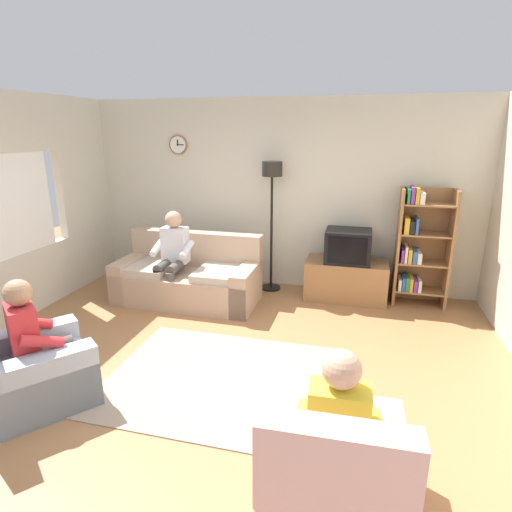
{
  "coord_description": "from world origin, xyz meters",
  "views": [
    {
      "loc": [
        1.18,
        -3.34,
        2.25
      ],
      "look_at": [
        0.11,
        0.83,
        0.96
      ],
      "focal_mm": 29.37,
      "sensor_mm": 36.0,
      "label": 1
    }
  ],
  "objects_px": {
    "bookshelf": "(419,246)",
    "armchair_near_window": "(31,372)",
    "armchair_near_bookshelf": "(335,477)",
    "person_in_right_armchair": "(338,422)",
    "tv": "(348,246)",
    "tv_stand": "(346,280)",
    "person_in_left_armchair": "(37,336)",
    "person_on_couch": "(172,253)",
    "floor_lamp": "(272,191)",
    "couch": "(188,279)"
  },
  "relations": [
    {
      "from": "bookshelf",
      "to": "armchair_near_window",
      "type": "bearing_deg",
      "value": -137.16
    },
    {
      "from": "armchair_near_bookshelf",
      "to": "person_in_right_armchair",
      "type": "relative_size",
      "value": 0.81
    },
    {
      "from": "tv",
      "to": "armchair_near_bookshelf",
      "type": "height_order",
      "value": "tv"
    },
    {
      "from": "tv_stand",
      "to": "person_in_left_armchair",
      "type": "height_order",
      "value": "person_in_left_armchair"
    },
    {
      "from": "armchair_near_window",
      "to": "person_on_couch",
      "type": "distance_m",
      "value": 2.38
    },
    {
      "from": "floor_lamp",
      "to": "person_in_left_armchair",
      "type": "xyz_separation_m",
      "value": [
        -1.33,
        -3.09,
        -0.85
      ]
    },
    {
      "from": "tv_stand",
      "to": "bookshelf",
      "type": "height_order",
      "value": "bookshelf"
    },
    {
      "from": "couch",
      "to": "tv",
      "type": "bearing_deg",
      "value": 15.79
    },
    {
      "from": "tv_stand",
      "to": "person_on_couch",
      "type": "relative_size",
      "value": 0.89
    },
    {
      "from": "armchair_near_bookshelf",
      "to": "person_in_left_armchair",
      "type": "height_order",
      "value": "person_in_left_armchair"
    },
    {
      "from": "bookshelf",
      "to": "person_on_couch",
      "type": "xyz_separation_m",
      "value": [
        -3.15,
        -0.79,
        -0.09
      ]
    },
    {
      "from": "tv",
      "to": "armchair_near_window",
      "type": "height_order",
      "value": "tv"
    },
    {
      "from": "couch",
      "to": "floor_lamp",
      "type": "relative_size",
      "value": 1.03
    },
    {
      "from": "person_in_right_armchair",
      "to": "person_in_left_armchair",
      "type": "bearing_deg",
      "value": 169.3
    },
    {
      "from": "bookshelf",
      "to": "floor_lamp",
      "type": "relative_size",
      "value": 0.85
    },
    {
      "from": "person_on_couch",
      "to": "tv",
      "type": "bearing_deg",
      "value": 17.27
    },
    {
      "from": "couch",
      "to": "person_in_left_armchair",
      "type": "relative_size",
      "value": 1.7
    },
    {
      "from": "armchair_near_window",
      "to": "armchair_near_bookshelf",
      "type": "xyz_separation_m",
      "value": [
        2.57,
        -0.49,
        0.0
      ]
    },
    {
      "from": "bookshelf",
      "to": "armchair_near_bookshelf",
      "type": "xyz_separation_m",
      "value": [
        -0.8,
        -3.62,
        -0.5
      ]
    },
    {
      "from": "person_in_left_armchair",
      "to": "floor_lamp",
      "type": "bearing_deg",
      "value": 66.7
    },
    {
      "from": "armchair_near_bookshelf",
      "to": "person_in_left_armchair",
      "type": "relative_size",
      "value": 0.81
    },
    {
      "from": "person_on_couch",
      "to": "person_in_right_armchair",
      "type": "xyz_separation_m",
      "value": [
        2.35,
        -2.74,
        -0.09
      ]
    },
    {
      "from": "tv",
      "to": "floor_lamp",
      "type": "height_order",
      "value": "floor_lamp"
    },
    {
      "from": "person_on_couch",
      "to": "person_in_right_armchair",
      "type": "height_order",
      "value": "person_on_couch"
    },
    {
      "from": "tv",
      "to": "tv_stand",
      "type": "bearing_deg",
      "value": 90.0
    },
    {
      "from": "tv_stand",
      "to": "floor_lamp",
      "type": "height_order",
      "value": "floor_lamp"
    },
    {
      "from": "tv",
      "to": "person_on_couch",
      "type": "xyz_separation_m",
      "value": [
        -2.25,
        -0.7,
        -0.06
      ]
    },
    {
      "from": "person_in_left_armchair",
      "to": "person_in_right_armchair",
      "type": "bearing_deg",
      "value": -10.7
    },
    {
      "from": "couch",
      "to": "person_in_left_armchair",
      "type": "height_order",
      "value": "person_in_left_armchair"
    },
    {
      "from": "armchair_near_window",
      "to": "person_in_left_armchair",
      "type": "height_order",
      "value": "person_in_left_armchair"
    },
    {
      "from": "couch",
      "to": "person_on_couch",
      "type": "distance_m",
      "value": 0.43
    },
    {
      "from": "tv_stand",
      "to": "person_on_couch",
      "type": "bearing_deg",
      "value": -162.16
    },
    {
      "from": "armchair_near_bookshelf",
      "to": "person_on_couch",
      "type": "bearing_deg",
      "value": 129.73
    },
    {
      "from": "armchair_near_window",
      "to": "couch",
      "type": "bearing_deg",
      "value": 80.99
    },
    {
      "from": "floor_lamp",
      "to": "person_in_right_armchair",
      "type": "relative_size",
      "value": 1.65
    },
    {
      "from": "tv_stand",
      "to": "person_in_left_armchair",
      "type": "bearing_deg",
      "value": -128.91
    },
    {
      "from": "bookshelf",
      "to": "person_in_right_armchair",
      "type": "xyz_separation_m",
      "value": [
        -0.8,
        -3.53,
        -0.19
      ]
    },
    {
      "from": "bookshelf",
      "to": "armchair_near_bookshelf",
      "type": "relative_size",
      "value": 1.75
    },
    {
      "from": "armchair_near_window",
      "to": "armchair_near_bookshelf",
      "type": "relative_size",
      "value": 1.31
    },
    {
      "from": "couch",
      "to": "person_in_left_armchair",
      "type": "distance_m",
      "value": 2.42
    },
    {
      "from": "couch",
      "to": "person_in_left_armchair",
      "type": "bearing_deg",
      "value": -97.94
    },
    {
      "from": "floor_lamp",
      "to": "tv_stand",
      "type": "bearing_deg",
      "value": -5.22
    },
    {
      "from": "bookshelf",
      "to": "tv_stand",
      "type": "bearing_deg",
      "value": -175.55
    },
    {
      "from": "armchair_near_bookshelf",
      "to": "person_on_couch",
      "type": "distance_m",
      "value": 3.7
    },
    {
      "from": "tv",
      "to": "person_in_right_armchair",
      "type": "distance_m",
      "value": 3.44
    },
    {
      "from": "bookshelf",
      "to": "armchair_near_bookshelf",
      "type": "height_order",
      "value": "bookshelf"
    },
    {
      "from": "couch",
      "to": "armchair_near_bookshelf",
      "type": "xyz_separation_m",
      "value": [
        2.18,
        -2.94,
        -0.02
      ]
    },
    {
      "from": "couch",
      "to": "tv_stand",
      "type": "xyz_separation_m",
      "value": [
        2.08,
        0.61,
        -0.04
      ]
    },
    {
      "from": "tv_stand",
      "to": "floor_lamp",
      "type": "bearing_deg",
      "value": 174.78
    },
    {
      "from": "tv",
      "to": "person_on_couch",
      "type": "height_order",
      "value": "person_on_couch"
    }
  ]
}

